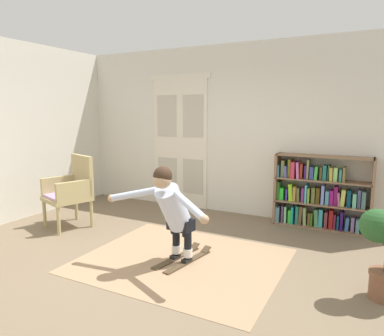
# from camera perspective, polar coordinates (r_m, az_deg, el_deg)

# --- Properties ---
(ground_plane) EXTENTS (7.20, 7.20, 0.00)m
(ground_plane) POSITION_cam_1_polar(r_m,az_deg,el_deg) (4.24, -6.96, -15.67)
(ground_plane) COLOR #73624B
(back_wall) EXTENTS (6.00, 0.10, 2.90)m
(back_wall) POSITION_cam_1_polar(r_m,az_deg,el_deg) (6.18, 6.52, 6.06)
(back_wall) COLOR silver
(back_wall) RESTS_ON ground
(side_wall_left) EXTENTS (0.10, 6.00, 2.90)m
(side_wall_left) POSITION_cam_1_polar(r_m,az_deg,el_deg) (6.31, -28.27, 5.10)
(side_wall_left) COLOR silver
(side_wall_left) RESTS_ON ground
(double_door) EXTENTS (1.22, 0.05, 2.45)m
(double_door) POSITION_cam_1_polar(r_m,az_deg,el_deg) (6.57, -1.92, 4.37)
(double_door) COLOR silver
(double_door) RESTS_ON ground
(rug) EXTENTS (2.34, 1.95, 0.01)m
(rug) POSITION_cam_1_polar(r_m,az_deg,el_deg) (4.39, -1.63, -14.68)
(rug) COLOR #9F7E5D
(rug) RESTS_ON ground
(bookshelf) EXTENTS (1.41, 0.30, 1.12)m
(bookshelf) POSITION_cam_1_polar(r_m,az_deg,el_deg) (5.74, 19.66, -4.16)
(bookshelf) COLOR #826348
(bookshelf) RESTS_ON ground
(wicker_chair) EXTENTS (0.76, 0.76, 1.10)m
(wicker_chair) POSITION_cam_1_polar(r_m,az_deg,el_deg) (5.77, -18.93, -3.29)
(wicker_chair) COLOR tan
(wicker_chair) RESTS_ON ground
(skis_pair) EXTENTS (0.41, 0.86, 0.07)m
(skis_pair) POSITION_cam_1_polar(r_m,az_deg,el_deg) (4.40, -1.37, -14.33)
(skis_pair) COLOR #493924
(skis_pair) RESTS_ON rug
(person_skier) EXTENTS (1.43, 0.77, 1.12)m
(person_skier) POSITION_cam_1_polar(r_m,az_deg,el_deg) (4.02, -3.27, -6.28)
(person_skier) COLOR white
(person_skier) RESTS_ON skis_pair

